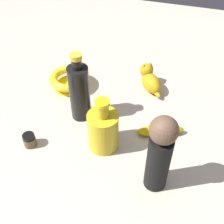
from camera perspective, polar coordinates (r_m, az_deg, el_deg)
ground at (r=0.98m, az=0.00°, el=-2.40°), size 2.00×2.00×0.00m
nail_polish_jar at (r=0.94m, az=-15.87°, el=-5.30°), size 0.04×0.04×0.04m
cat_figurine at (r=1.10m, az=7.48°, el=6.31°), size 0.12×0.11×0.09m
bottle_short at (r=0.87m, az=-1.77°, el=-3.45°), size 0.09×0.09×0.18m
bottle_tall at (r=0.94m, az=-6.41°, el=3.98°), size 0.07×0.07×0.25m
banana at (r=0.95m, az=9.46°, el=-3.48°), size 0.09×0.16×0.04m
person_figure_adult at (r=0.74m, az=9.34°, el=-7.95°), size 0.07×0.07×0.25m
bowl at (r=1.11m, az=-8.34°, el=6.30°), size 0.15×0.15×0.05m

